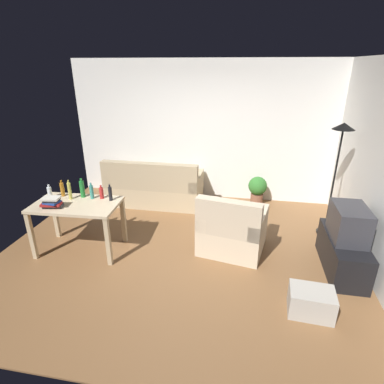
# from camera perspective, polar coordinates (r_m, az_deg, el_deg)

# --- Properties ---
(ground_plane) EXTENTS (5.20, 4.40, 0.02)m
(ground_plane) POSITION_cam_1_polar(r_m,az_deg,el_deg) (4.75, -2.31, -10.73)
(ground_plane) COLOR brown
(wall_rear) EXTENTS (5.20, 0.10, 2.70)m
(wall_rear) POSITION_cam_1_polar(r_m,az_deg,el_deg) (6.26, 1.91, 11.03)
(wall_rear) COLOR silver
(wall_rear) RESTS_ON ground_plane
(couch) EXTENTS (1.83, 0.84, 0.92)m
(couch) POSITION_cam_1_polar(r_m,az_deg,el_deg) (6.17, -6.96, 0.58)
(couch) COLOR tan
(couch) RESTS_ON ground_plane
(tv_stand) EXTENTS (0.44, 1.10, 0.48)m
(tv_stand) POSITION_cam_1_polar(r_m,az_deg,el_deg) (4.69, 25.94, -10.12)
(tv_stand) COLOR black
(tv_stand) RESTS_ON ground_plane
(tv) EXTENTS (0.41, 0.60, 0.44)m
(tv) POSITION_cam_1_polar(r_m,az_deg,el_deg) (4.47, 26.97, -5.11)
(tv) COLOR #2D2D33
(tv) RESTS_ON tv_stand
(torchiere_lamp) EXTENTS (0.32, 0.32, 1.81)m
(torchiere_lamp) POSITION_cam_1_polar(r_m,az_deg,el_deg) (5.14, 25.50, 7.06)
(torchiere_lamp) COLOR black
(torchiere_lamp) RESTS_ON ground_plane
(desk) EXTENTS (1.23, 0.75, 0.76)m
(desk) POSITION_cam_1_polar(r_m,az_deg,el_deg) (4.74, -20.40, -3.16)
(desk) COLOR #C6B28E
(desk) RESTS_ON ground_plane
(potted_plant) EXTENTS (0.36, 0.36, 0.57)m
(potted_plant) POSITION_cam_1_polar(r_m,az_deg,el_deg) (6.20, 11.94, 0.60)
(potted_plant) COLOR brown
(potted_plant) RESTS_ON ground_plane
(armchair) EXTENTS (1.04, 0.99, 0.92)m
(armchair) POSITION_cam_1_polar(r_m,az_deg,el_deg) (4.62, 7.36, -7.08)
(armchair) COLOR beige
(armchair) RESTS_ON ground_plane
(storage_box) EXTENTS (0.50, 0.37, 0.30)m
(storage_box) POSITION_cam_1_polar(r_m,az_deg,el_deg) (3.87, 21.05, -18.35)
(storage_box) COLOR #A8A399
(storage_box) RESTS_ON ground_plane
(bottle_clear) EXTENTS (0.06, 0.06, 0.21)m
(bottle_clear) POSITION_cam_1_polar(r_m,az_deg,el_deg) (5.00, -24.71, -0.03)
(bottle_clear) COLOR silver
(bottle_clear) RESTS_ON desk
(bottle_amber) EXTENTS (0.06, 0.06, 0.25)m
(bottle_amber) POSITION_cam_1_polar(r_m,az_deg,el_deg) (4.99, -22.75, 0.48)
(bottle_amber) COLOR #9E6019
(bottle_amber) RESTS_ON desk
(bottle_squat) EXTENTS (0.05, 0.05, 0.29)m
(bottle_squat) POSITION_cam_1_polar(r_m,az_deg,el_deg) (4.82, -21.59, 0.23)
(bottle_squat) COLOR #BCB24C
(bottle_squat) RESTS_ON desk
(bottle_green) EXTENTS (0.07, 0.07, 0.29)m
(bottle_green) POSITION_cam_1_polar(r_m,az_deg,el_deg) (4.83, -19.55, 0.56)
(bottle_green) COLOR #1E722D
(bottle_green) RESTS_ON desk
(bottle_tall) EXTENTS (0.06, 0.06, 0.24)m
(bottle_tall) POSITION_cam_1_polar(r_m,az_deg,el_deg) (4.74, -17.98, 0.03)
(bottle_tall) COLOR teal
(bottle_tall) RESTS_ON desk
(bottle_red) EXTENTS (0.06, 0.06, 0.21)m
(bottle_red) POSITION_cam_1_polar(r_m,az_deg,el_deg) (4.71, -16.33, -0.16)
(bottle_red) COLOR #AD2323
(bottle_red) RESTS_ON desk
(bottle_dark) EXTENTS (0.05, 0.05, 0.25)m
(bottle_dark) POSITION_cam_1_polar(r_m,az_deg,el_deg) (4.60, -14.80, -0.27)
(bottle_dark) COLOR black
(bottle_dark) RESTS_ON desk
(book_stack) EXTENTS (0.28, 0.21, 0.16)m
(book_stack) POSITION_cam_1_polar(r_m,az_deg,el_deg) (4.64, -24.39, -1.75)
(book_stack) COLOR #333338
(book_stack) RESTS_ON desk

